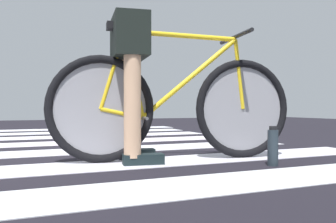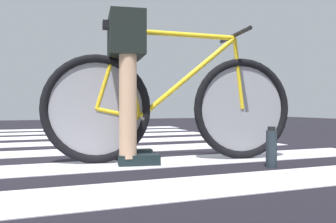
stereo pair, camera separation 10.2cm
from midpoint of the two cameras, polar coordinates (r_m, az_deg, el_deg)
ground at (r=3.66m, az=-24.76°, el=-5.32°), size 18.00×14.00×0.02m
crosswalk_markings at (r=3.85m, az=-25.07°, el=-4.84°), size 5.45×5.03×0.00m
bicycle_1_of_2 at (r=2.51m, az=-0.03°, el=1.03°), size 1.72×0.54×0.93m
cyclist_1_of_2 at (r=2.47m, az=-7.08°, el=6.80°), size 0.37×0.44×0.98m
water_bottle at (r=2.38m, az=15.07°, el=-5.40°), size 0.07×0.07×0.25m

